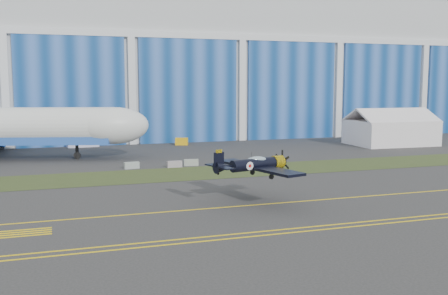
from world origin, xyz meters
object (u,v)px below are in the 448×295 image
object	(u,v)px
tent	(391,126)
tug	(182,141)
warbird	(254,164)
shipping_container	(83,140)

from	to	relation	value
tent	tug	distance (m)	39.36
tent	tug	bearing A→B (deg)	164.31
tent	warbird	bearing A→B (deg)	-137.00
shipping_container	warbird	bearing A→B (deg)	-83.75
shipping_container	tug	distance (m)	17.99
warbird	tug	size ratio (longest dim) A/B	5.86
shipping_container	tent	bearing A→B (deg)	-22.60
tent	shipping_container	bearing A→B (deg)	167.03
tent	tug	size ratio (longest dim) A/B	6.68
warbird	tent	xyz separation A→B (m)	(42.33, 36.95, -0.19)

